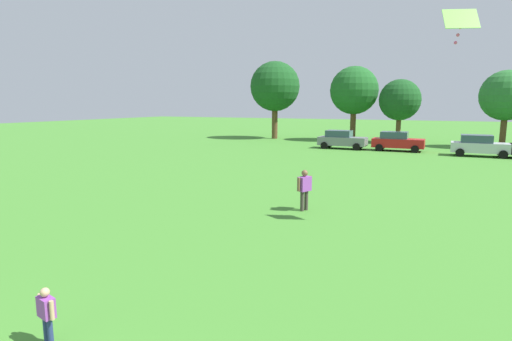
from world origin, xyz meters
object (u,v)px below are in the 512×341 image
child_kite_flyer (46,311)px  tree_right (507,96)px  adult_bystander (304,187)px  tree_left (354,91)px  kite (460,21)px  parked_car_silver_2 (480,145)px  parked_car_gray_0 (342,139)px  parked_car_red_1 (397,141)px  tree_far_left (275,87)px  tree_center (400,100)px

child_kite_flyer → tree_right: bearing=88.8°
adult_bystander → tree_left: bearing=32.9°
kite → parked_car_silver_2: (2.19, 22.18, -5.67)m
child_kite_flyer → kite: 13.04m
child_kite_flyer → parked_car_silver_2: parked_car_silver_2 is taller
kite → tree_right: 30.18m
parked_car_gray_0 → parked_car_red_1: (4.84, 0.22, 0.00)m
tree_far_left → tree_left: bearing=5.9°
tree_left → tree_center: tree_left is taller
parked_car_silver_2 → tree_left: tree_left is taller
tree_left → tree_right: 14.42m
adult_bystander → parked_car_silver_2: 22.85m
kite → parked_car_red_1: bearing=100.0°
parked_car_red_1 → tree_left: 11.21m
parked_car_gray_0 → tree_center: 9.68m
tree_left → kite: bearing=-72.9°
adult_bystander → parked_car_gray_0: size_ratio=0.37×
parked_car_gray_0 → parked_car_silver_2: size_ratio=1.00×
parked_car_red_1 → tree_center: bearing=95.8°
child_kite_flyer → parked_car_silver_2: (8.26, 32.09, 0.25)m
parked_car_gray_0 → tree_right: (13.42, 6.65, 3.96)m
parked_car_red_1 → parked_car_silver_2: bearing=-10.6°
adult_bystander → tree_center: size_ratio=0.24×
child_kite_flyer → tree_center: bearing=102.0°
parked_car_silver_2 → child_kite_flyer: bearing=-104.4°
tree_far_left → tree_center: size_ratio=1.36×
child_kite_flyer → tree_far_left: (-12.76, 40.80, 5.46)m
adult_bystander → tree_center: (0.06, 30.68, 3.52)m
tree_center → parked_car_red_1: bearing=-84.2°
tree_left → parked_car_silver_2: bearing=-38.8°
adult_bystander → tree_far_left: 33.81m
parked_car_red_1 → tree_right: size_ratio=0.60×
adult_bystander → tree_right: bearing=6.3°
adult_bystander → kite: size_ratio=1.44×
parked_car_silver_2 → tree_center: (-7.10, 8.98, 3.61)m
tree_center → tree_right: tree_right is taller
tree_right → child_kite_flyer: bearing=-104.9°
tree_left → tree_center: 5.05m
parked_car_red_1 → tree_right: bearing=36.9°
tree_far_left → tree_right: (23.30, -1.09, -1.25)m
tree_right → parked_car_silver_2: bearing=-106.6°
child_kite_flyer → tree_center: (1.17, 41.07, 3.86)m
parked_car_silver_2 → tree_far_left: 23.35m
tree_center → tree_right: 9.48m
kite → tree_left: bearing=107.1°
child_kite_flyer → parked_car_silver_2: 33.14m
tree_right → parked_car_gray_0: bearing=-153.6°
parked_car_silver_2 → tree_far_left: size_ratio=0.48×
tree_far_left → kite: bearing=-58.6°
adult_bystander → tree_right: 31.04m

